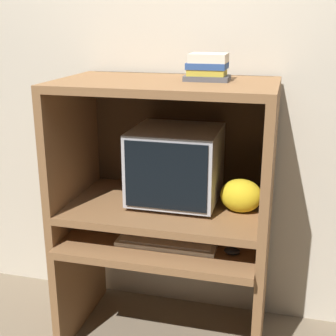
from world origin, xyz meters
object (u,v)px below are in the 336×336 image
object	(u,v)px
mouse	(232,251)
snack_bag	(241,196)
book_stack	(208,67)
keyboard	(167,242)
crt_monitor	(176,165)

from	to	relation	value
mouse	snack_bag	world-z (taller)	snack_bag
snack_bag	mouse	bearing A→B (deg)	-95.43
mouse	book_stack	xyz separation A→B (m)	(-0.17, 0.20, 0.79)
keyboard	snack_bag	bearing A→B (deg)	22.28
keyboard	mouse	bearing A→B (deg)	-3.54
crt_monitor	keyboard	distance (m)	0.37
keyboard	mouse	size ratio (longest dim) A/B	6.36
crt_monitor	book_stack	size ratio (longest dim) A/B	2.08
crt_monitor	mouse	xyz separation A→B (m)	(0.31, -0.20, -0.32)
keyboard	mouse	xyz separation A→B (m)	(0.31, -0.02, 0.00)
crt_monitor	keyboard	bearing A→B (deg)	-89.23
crt_monitor	keyboard	xyz separation A→B (m)	(0.00, -0.18, -0.33)
snack_bag	crt_monitor	bearing A→B (deg)	171.45
crt_monitor	snack_bag	size ratio (longest dim) A/B	2.14
mouse	snack_bag	distance (m)	0.26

